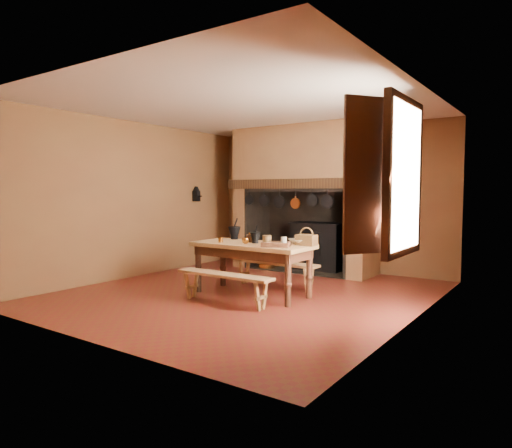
{
  "coord_description": "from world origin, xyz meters",
  "views": [
    {
      "loc": [
        4.01,
        -5.54,
        1.53
      ],
      "look_at": [
        -0.04,
        0.3,
        1.04
      ],
      "focal_mm": 32.0,
      "sensor_mm": 36.0,
      "label": 1
    }
  ],
  "objects": [
    {
      "name": "hanging_pans",
      "position": [
        -0.34,
        1.81,
        1.36
      ],
      "size": [
        1.92,
        0.29,
        0.27
      ],
      "color": "black",
      "rests_on": "chimney_breast"
    },
    {
      "name": "ceiling",
      "position": [
        0.0,
        0.0,
        2.8
      ],
      "size": [
        5.5,
        5.5,
        0.0
      ],
      "primitive_type": "plane",
      "rotation": [
        3.14,
        0.0,
        0.0
      ],
      "color": "silver",
      "rests_on": "back_wall"
    },
    {
      "name": "chimney_breast",
      "position": [
        -0.3,
        2.31,
        1.81
      ],
      "size": [
        2.95,
        0.96,
        2.8
      ],
      "color": "brown",
      "rests_on": "floor"
    },
    {
      "name": "onion_string",
      "position": [
        1.0,
        1.79,
        1.33
      ],
      "size": [
        0.12,
        0.1,
        0.46
      ],
      "primitive_type": null,
      "color": "#B96822",
      "rests_on": "chimney_breast"
    },
    {
      "name": "bench_back",
      "position": [
        0.14,
        0.58,
        0.32
      ],
      "size": [
        1.5,
        0.26,
        0.42
      ],
      "color": "tan",
      "rests_on": "floor"
    },
    {
      "name": "stoneware_crock",
      "position": [
        0.53,
        -0.26,
        0.86
      ],
      "size": [
        0.15,
        0.15,
        0.15
      ],
      "primitive_type": "cylinder",
      "rotation": [
        0.0,
        0.0,
        -0.27
      ],
      "color": "#53391E",
      "rests_on": "work_table"
    },
    {
      "name": "hearth_pans",
      "position": [
        -1.05,
        2.22,
        0.09
      ],
      "size": [
        0.51,
        0.62,
        0.2
      ],
      "color": "#C17A2C",
      "rests_on": "floor"
    },
    {
      "name": "brass_mug_b",
      "position": [
        -0.0,
        0.06,
        0.83
      ],
      "size": [
        0.1,
        0.1,
        0.1
      ],
      "primitive_type": "cylinder",
      "rotation": [
        0.0,
        0.0,
        -0.22
      ],
      "color": "#C17A2C",
      "rests_on": "work_table"
    },
    {
      "name": "work_table",
      "position": [
        0.14,
        -0.05,
        0.66
      ],
      "size": [
        1.8,
        0.8,
        0.78
      ],
      "color": "tan",
      "rests_on": "floor"
    },
    {
      "name": "mortar_small",
      "position": [
        0.18,
        -0.03,
        0.87
      ],
      "size": [
        0.16,
        0.16,
        0.28
      ],
      "rotation": [
        0.0,
        0.0,
        -0.27
      ],
      "color": "black",
      "rests_on": "work_table"
    },
    {
      "name": "floor",
      "position": [
        0.0,
        0.0,
        0.0
      ],
      "size": [
        5.5,
        5.5,
        0.0
      ],
      "primitive_type": "plane",
      "color": "#5F2816",
      "rests_on": "ground"
    },
    {
      "name": "mortar_large",
      "position": [
        -0.42,
        0.24,
        0.89
      ],
      "size": [
        0.2,
        0.2,
        0.34
      ],
      "rotation": [
        0.0,
        0.0,
        0.43
      ],
      "color": "black",
      "rests_on": "work_table"
    },
    {
      "name": "wall_left",
      "position": [
        -2.5,
        0.0,
        1.4
      ],
      "size": [
        0.02,
        5.5,
        2.8
      ],
      "primitive_type": "cube",
      "color": "brown",
      "rests_on": "floor"
    },
    {
      "name": "herb_bunch",
      "position": [
        1.18,
        1.79,
        1.38
      ],
      "size": [
        0.2,
        0.2,
        0.35
      ],
      "primitive_type": "cone",
      "rotation": [
        3.14,
        0.0,
        0.0
      ],
      "color": "#59642F",
      "rests_on": "chimney_breast"
    },
    {
      "name": "wall_right",
      "position": [
        2.5,
        0.0,
        1.4
      ],
      "size": [
        0.02,
        5.5,
        2.8
      ],
      "primitive_type": "cube",
      "color": "brown",
      "rests_on": "floor"
    },
    {
      "name": "wall_coffee_mill",
      "position": [
        -2.42,
        1.55,
        1.52
      ],
      "size": [
        0.23,
        0.16,
        0.31
      ],
      "color": "black",
      "rests_on": "wall_left"
    },
    {
      "name": "brass_mug_a",
      "position": [
        -0.31,
        -0.25,
        0.82
      ],
      "size": [
        0.08,
        0.08,
        0.08
      ],
      "primitive_type": "cylinder",
      "rotation": [
        0.0,
        0.0,
        -0.17
      ],
      "color": "#C17A2C",
      "rests_on": "work_table"
    },
    {
      "name": "back_wall",
      "position": [
        0.0,
        2.75,
        1.4
      ],
      "size": [
        5.0,
        0.02,
        2.8
      ],
      "primitive_type": "cube",
      "color": "brown",
      "rests_on": "floor"
    },
    {
      "name": "glass_jar",
      "position": [
        0.8,
        -0.24,
        0.85
      ],
      "size": [
        0.1,
        0.1,
        0.15
      ],
      "primitive_type": "cylinder",
      "rotation": [
        0.0,
        0.0,
        -0.22
      ],
      "color": "beige",
      "rests_on": "work_table"
    },
    {
      "name": "wicker_basket",
      "position": [
        0.93,
        0.15,
        0.86
      ],
      "size": [
        0.28,
        0.2,
        0.26
      ],
      "rotation": [
        0.0,
        0.0,
        0.02
      ],
      "color": "#4D3217",
      "rests_on": "work_table"
    },
    {
      "name": "wall_front",
      "position": [
        0.0,
        -2.75,
        1.4
      ],
      "size": [
        5.0,
        0.02,
        2.8
      ],
      "primitive_type": "cube",
      "color": "brown",
      "rests_on": "floor"
    },
    {
      "name": "mixing_bowl",
      "position": [
        0.82,
        0.2,
        0.82
      ],
      "size": [
        0.44,
        0.44,
        0.08
      ],
      "primitive_type": "imported",
      "rotation": [
        0.0,
        0.0,
        -0.43
      ],
      "color": "#C1B695",
      "rests_on": "work_table"
    },
    {
      "name": "brass_cup",
      "position": [
        0.11,
        -0.18,
        0.82
      ],
      "size": [
        0.12,
        0.12,
        0.09
      ],
      "primitive_type": "imported",
      "rotation": [
        0.0,
        0.0,
        -0.16
      ],
      "color": "#C17A2C",
      "rests_on": "work_table"
    },
    {
      "name": "iron_range",
      "position": [
        -0.04,
        2.45,
        0.48
      ],
      "size": [
        1.12,
        0.55,
        1.6
      ],
      "color": "black",
      "rests_on": "floor"
    },
    {
      "name": "coffee_grinder",
      "position": [
        0.06,
        0.04,
        0.85
      ],
      "size": [
        0.17,
        0.14,
        0.18
      ],
      "rotation": [
        0.0,
        0.0,
        0.18
      ],
      "color": "#371B11",
      "rests_on": "work_table"
    },
    {
      "name": "wooden_tray",
      "position": [
        0.66,
        -0.23,
        0.81
      ],
      "size": [
        0.45,
        0.4,
        0.06
      ],
      "primitive_type": "cube",
      "rotation": [
        0.0,
        0.0,
        0.4
      ],
      "color": "#371B11",
      "rests_on": "work_table"
    },
    {
      "name": "bench_front",
      "position": [
        0.14,
        -0.72,
        0.32
      ],
      "size": [
        1.5,
        0.26,
        0.42
      ],
      "color": "tan",
      "rests_on": "floor"
    },
    {
      "name": "window",
      "position": [
        2.35,
        -0.4,
        1.7
      ],
      "size": [
        0.39,
        1.75,
        1.76
      ],
      "color": "white",
      "rests_on": "wall_right"
    }
  ]
}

